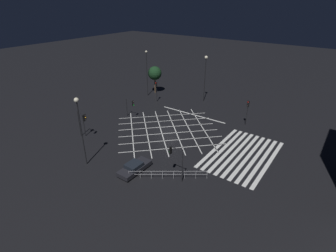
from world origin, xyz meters
TOP-DOWN VIEW (x-y plane):
  - ground_plane at (0.00, 0.00)m, footprint 200.00×200.00m
  - road_markings at (0.34, -8.20)m, footprint 19.40×26.04m
  - traffic_light_nw_cross at (-9.51, 8.74)m, footprint 0.36×1.95m
  - traffic_light_median_north at (0.25, 8.27)m, footprint 0.36×1.87m
  - traffic_light_ne_main at (9.04, 9.41)m, footprint 0.39×0.36m
  - traffic_light_nw_main at (-9.00, 9.16)m, footprint 0.39×0.36m
  - traffic_light_se_main at (8.98, -9.46)m, footprint 0.39×0.36m
  - traffic_light_sw_cross at (-9.78, -8.13)m, footprint 0.36×1.91m
  - street_lamp_east at (14.90, 1.72)m, footprint 0.64×0.64m
  - street_lamp_west at (-13.92, 2.85)m, footprint 0.57×0.57m
  - street_lamp_far at (10.85, 13.28)m, footprint 0.46×0.46m
  - street_tree_near at (13.28, 13.12)m, footprint 2.97×2.97m
  - waiting_car at (-11.50, -3.23)m, footprint 4.56×1.84m
  - pedestrian_railing at (-10.23, -7.37)m, footprint 5.42×7.50m

SIDE VIEW (x-z plane):
  - ground_plane at x=0.00m, z-range 0.00..0.00m
  - road_markings at x=0.34m, z-range 0.00..0.01m
  - waiting_car at x=-11.50m, z-range -0.03..1.18m
  - pedestrian_railing at x=-10.23m, z-range 0.14..1.19m
  - traffic_light_median_north at x=0.25m, z-range 0.76..4.14m
  - traffic_light_nw_main at x=-9.00m, z-range 0.74..4.18m
  - traffic_light_ne_main at x=9.04m, z-range 0.89..5.06m
  - traffic_light_nw_cross at x=-9.51m, z-range 0.95..5.15m
  - traffic_light_se_main at x=8.98m, z-range 0.93..5.30m
  - traffic_light_sw_cross at x=-9.78m, z-range 0.98..5.29m
  - street_tree_near at x=13.28m, z-range 1.45..7.37m
  - street_lamp_far at x=10.85m, z-range 1.49..11.08m
  - street_lamp_west at x=-13.92m, z-range 2.12..11.15m
  - street_lamp_east at x=14.90m, z-range 2.49..11.73m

